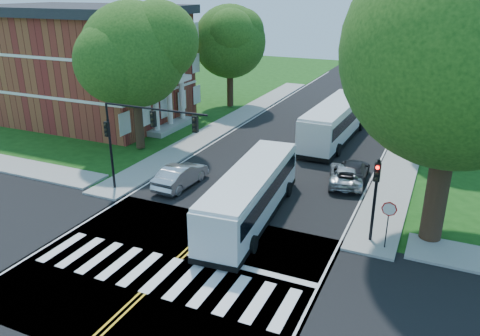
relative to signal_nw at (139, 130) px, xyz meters
The scene contains 24 objects.
ground 9.74m from the signal_nw, 47.67° to the right, with size 140.00×140.00×0.00m, color #164310.
road 13.69m from the signal_nw, 63.16° to the left, with size 14.00×96.00×0.01m, color black.
cross_road 9.73m from the signal_nw, 47.67° to the right, with size 60.00×12.00×0.01m, color black.
center_line 17.20m from the signal_nw, 69.39° to the left, with size 0.36×70.00×0.01m, color gold.
edge_line_w 16.20m from the signal_nw, 93.47° to the left, with size 0.12×70.00×0.01m, color silver.
edge_line_e 20.54m from the signal_nw, 50.90° to the left, with size 0.12×70.00×0.01m, color silver.
crosswalk 10.07m from the signal_nw, 49.80° to the right, with size 12.60×3.00×0.01m, color silver.
stop_bar 11.40m from the signal_nw, 27.30° to the right, with size 6.60×0.40×0.01m, color silver.
sidewalk_nw 19.22m from the signal_nw, 97.50° to the left, with size 2.60×40.00×0.15m, color gray.
sidewalk_ne 23.75m from the signal_nw, 52.69° to the left, with size 2.60×40.00×0.15m, color gray.
tree_ne_big 17.72m from the signal_nw, ahead, with size 10.80×10.80×14.91m.
tree_west_near 9.96m from the signal_nw, 126.70° to the left, with size 8.00×8.00×11.40m.
tree_west_far 24.27m from the signal_nw, 102.31° to the left, with size 7.60×7.60×10.67m.
tree_east_mid 24.94m from the signal_nw, 45.36° to the left, with size 8.40×8.40×11.93m.
tree_east_far 38.34m from the signal_nw, 61.33° to the left, with size 7.20×7.20×10.34m.
brick_building 21.08m from the signal_nw, 139.86° to the left, with size 20.00×13.00×10.80m.
signal_nw is the anchor object (origin of this frame).
signal_ne 14.13m from the signal_nw, ahead, with size 0.30×0.46×4.40m.
stop_sign 15.05m from the signal_nw, ahead, with size 0.76×0.08×2.53m.
bus_lead 7.91m from the signal_nw, ahead, with size 3.44×11.58×2.95m.
bus_follow 18.45m from the signal_nw, 63.36° to the left, with size 3.35×12.62×3.25m.
hatchback 4.49m from the signal_nw, 59.98° to the left, with size 1.61×4.63×1.52m, color #B0B2B8.
suv 13.86m from the signal_nw, 33.21° to the left, with size 2.15×4.66×1.30m, color silver.
dark_sedan 14.54m from the signal_nw, 35.16° to the left, with size 1.90×4.68×1.36m, color black.
Camera 1 is at (10.79, -15.67, 12.38)m, focal length 35.00 mm.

